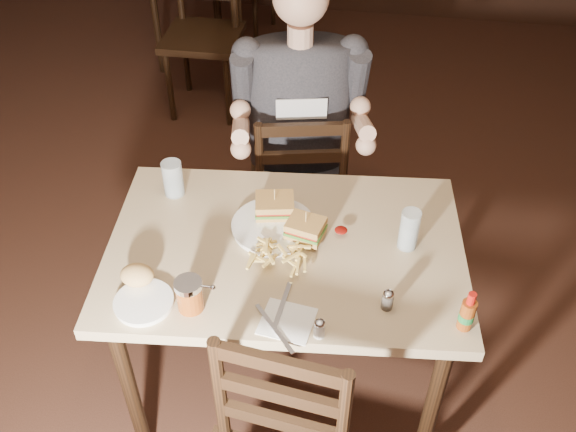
% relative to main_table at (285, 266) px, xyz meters
% --- Properties ---
extents(room_shell, '(7.00, 7.00, 7.00)m').
position_rel_main_table_xyz_m(room_shell, '(-0.26, -0.01, 0.72)').
color(room_shell, black).
rests_on(room_shell, ground).
extents(main_table, '(1.17, 0.84, 0.77)m').
position_rel_main_table_xyz_m(main_table, '(0.00, 0.00, 0.00)').
color(main_table, tan).
rests_on(main_table, ground).
extents(chair_far, '(0.48, 0.51, 0.87)m').
position_rel_main_table_xyz_m(chair_far, '(-0.07, 0.72, -0.25)').
color(chair_far, black).
rests_on(chair_far, ground).
extents(bg_chair_near, '(0.44, 0.48, 0.94)m').
position_rel_main_table_xyz_m(bg_chair_near, '(-0.81, 1.94, -0.21)').
color(bg_chair_near, black).
rests_on(bg_chair_near, ground).
extents(diner, '(0.61, 0.52, 0.92)m').
position_rel_main_table_xyz_m(diner, '(-0.06, 0.67, 0.23)').
color(diner, '#353339').
rests_on(diner, chair_far).
extents(dinner_plate, '(0.28, 0.28, 0.01)m').
position_rel_main_table_xyz_m(dinner_plate, '(-0.05, 0.07, 0.10)').
color(dinner_plate, white).
rests_on(dinner_plate, main_table).
extents(sandwich_left, '(0.13, 0.11, 0.10)m').
position_rel_main_table_xyz_m(sandwich_left, '(0.06, 0.04, 0.15)').
color(sandwich_left, tan).
rests_on(sandwich_left, dinner_plate).
extents(sandwich_right, '(0.14, 0.12, 0.10)m').
position_rel_main_table_xyz_m(sandwich_right, '(-0.06, 0.13, 0.16)').
color(sandwich_right, tan).
rests_on(sandwich_right, dinner_plate).
extents(fries_pile, '(0.25, 0.19, 0.04)m').
position_rel_main_table_xyz_m(fries_pile, '(-0.01, -0.07, 0.12)').
color(fries_pile, '#D5B557').
rests_on(fries_pile, dinner_plate).
extents(ketchup_dollop, '(0.04, 0.04, 0.01)m').
position_rel_main_table_xyz_m(ketchup_dollop, '(0.16, 0.08, 0.11)').
color(ketchup_dollop, maroon).
rests_on(ketchup_dollop, dinner_plate).
extents(glass_left, '(0.07, 0.07, 0.13)m').
position_rel_main_table_xyz_m(glass_left, '(-0.41, 0.19, 0.15)').
color(glass_left, silver).
rests_on(glass_left, main_table).
extents(glass_right, '(0.07, 0.07, 0.14)m').
position_rel_main_table_xyz_m(glass_right, '(0.37, 0.06, 0.16)').
color(glass_right, silver).
rests_on(glass_right, main_table).
extents(hot_sauce, '(0.05, 0.05, 0.13)m').
position_rel_main_table_xyz_m(hot_sauce, '(0.53, -0.23, 0.16)').
color(hot_sauce, '#82380F').
rests_on(hot_sauce, main_table).
extents(salt_shaker, '(0.03, 0.03, 0.06)m').
position_rel_main_table_xyz_m(salt_shaker, '(0.15, -0.33, 0.12)').
color(salt_shaker, white).
rests_on(salt_shaker, main_table).
extents(pepper_shaker, '(0.04, 0.04, 0.06)m').
position_rel_main_table_xyz_m(pepper_shaker, '(0.32, -0.20, 0.12)').
color(pepper_shaker, '#38332D').
rests_on(pepper_shaker, main_table).
extents(syrup_dispenser, '(0.09, 0.09, 0.10)m').
position_rel_main_table_xyz_m(syrup_dispenser, '(-0.22, -0.29, 0.14)').
color(syrup_dispenser, '#82380F').
rests_on(syrup_dispenser, main_table).
extents(napkin, '(0.16, 0.15, 0.00)m').
position_rel_main_table_xyz_m(napkin, '(0.05, -0.29, 0.09)').
color(napkin, white).
rests_on(napkin, main_table).
extents(knife, '(0.14, 0.16, 0.00)m').
position_rel_main_table_xyz_m(knife, '(0.02, -0.33, 0.10)').
color(knife, silver).
rests_on(knife, napkin).
extents(fork, '(0.03, 0.18, 0.01)m').
position_rel_main_table_xyz_m(fork, '(0.03, -0.24, 0.10)').
color(fork, silver).
rests_on(fork, napkin).
extents(side_plate, '(0.18, 0.18, 0.01)m').
position_rel_main_table_xyz_m(side_plate, '(-0.35, -0.30, 0.10)').
color(side_plate, white).
rests_on(side_plate, main_table).
extents(bread_roll, '(0.11, 0.09, 0.06)m').
position_rel_main_table_xyz_m(bread_roll, '(-0.39, -0.23, 0.13)').
color(bread_roll, tan).
rests_on(bread_roll, side_plate).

